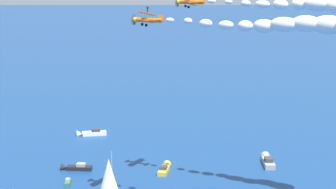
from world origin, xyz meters
TOP-DOWN VIEW (x-y plane):
  - motorboat_far_port at (15.22, 57.35)m, footprint 9.49×6.78m
  - motorboat_far_stbd at (-13.01, 22.69)m, footprint 3.97×4.82m
  - motorboat_inshore at (11.99, 15.17)m, footprint 7.93×7.26m
  - motorboat_ahead at (37.67, 1.83)m, footprint 8.83×9.64m
  - sailboat_mid_cluster at (-13.07, 3.84)m, footprint 10.23×7.18m
  - motorboat_outer_ring_a at (-5.97, 30.95)m, footprint 7.39×7.29m
  - biplane_lead at (-7.59, -3.18)m, footprint 7.26×7.11m
  - wingwalker_lead at (-7.26, -3.01)m, footprint 1.39×0.71m
  - biplane_wingman at (8.36, 1.62)m, footprint 7.26×7.11m

SIDE VIEW (x-z plane):
  - motorboat_far_stbd at x=-13.01m, z-range -0.34..1.12m
  - motorboat_outer_ring_a at x=-5.97m, z-range -0.55..1.84m
  - motorboat_inshore at x=11.99m, z-range -0.57..1.91m
  - motorboat_far_port at x=15.22m, z-range -0.64..2.12m
  - motorboat_ahead at x=37.67m, z-range -0.70..2.33m
  - sailboat_mid_cluster at x=-13.07m, z-range -0.56..12.26m
  - biplane_lead at x=-7.59m, z-range 40.18..43.84m
  - wingwalker_lead at x=-7.26m, z-range 43.36..44.90m
  - biplane_wingman at x=8.36m, z-range 43.18..46.85m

